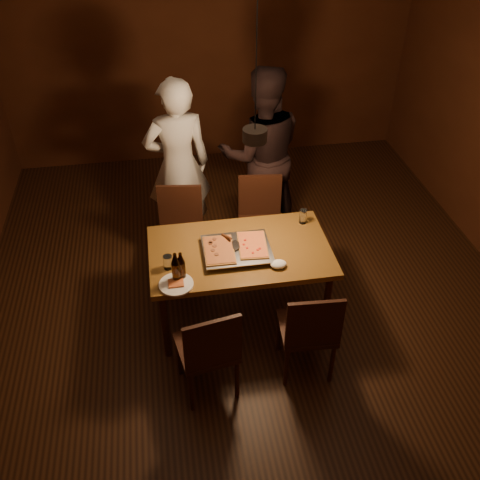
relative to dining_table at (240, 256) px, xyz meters
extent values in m
plane|color=#391F0F|center=(0.12, 0.06, -0.68)|extent=(6.00, 6.00, 0.00)
plane|color=#4F2412|center=(0.12, 3.06, 0.72)|extent=(5.00, 0.00, 5.00)
cube|color=brown|center=(0.00, 0.00, 0.05)|extent=(1.50, 0.90, 0.05)
cylinder|color=#38190F|center=(-0.67, -0.37, -0.33)|extent=(0.06, 0.06, 0.70)
cylinder|color=#38190F|center=(0.67, -0.37, -0.33)|extent=(0.06, 0.06, 0.70)
cylinder|color=#38190F|center=(-0.67, 0.37, -0.33)|extent=(0.06, 0.06, 0.70)
cylinder|color=#38190F|center=(0.67, 0.37, -0.33)|extent=(0.06, 0.06, 0.70)
cube|color=#38190F|center=(-0.46, 0.66, -0.25)|extent=(0.47, 0.47, 0.04)
cube|color=#38190F|center=(-0.44, 0.85, -0.01)|extent=(0.42, 0.09, 0.45)
cube|color=#38190F|center=(0.33, 0.72, -0.25)|extent=(0.47, 0.47, 0.04)
cube|color=#38190F|center=(0.35, 0.91, -0.01)|extent=(0.42, 0.08, 0.45)
cube|color=#38190F|center=(-0.38, -0.73, -0.25)|extent=(0.49, 0.49, 0.04)
cube|color=#38190F|center=(-0.34, -0.91, -0.01)|extent=(0.42, 0.10, 0.45)
cube|color=#38190F|center=(0.42, -0.66, -0.25)|extent=(0.45, 0.45, 0.04)
cube|color=#38190F|center=(0.41, -0.85, -0.01)|extent=(0.42, 0.06, 0.45)
cube|color=silver|center=(-0.03, -0.04, 0.10)|extent=(0.59, 0.50, 0.05)
cube|color=maroon|center=(-0.18, -0.05, 0.13)|extent=(0.25, 0.39, 0.02)
cube|color=gold|center=(0.10, -0.02, 0.13)|extent=(0.26, 0.38, 0.02)
cylinder|color=black|center=(-0.54, -0.29, 0.16)|extent=(0.07, 0.07, 0.17)
cone|color=black|center=(-0.54, -0.29, 0.29)|extent=(0.07, 0.07, 0.09)
cylinder|color=black|center=(-0.50, -0.27, 0.15)|extent=(0.06, 0.06, 0.16)
cone|color=black|center=(-0.50, -0.27, 0.27)|extent=(0.06, 0.06, 0.09)
cylinder|color=silver|center=(-0.60, -0.13, 0.13)|extent=(0.07, 0.07, 0.12)
cylinder|color=silver|center=(0.61, 0.29, 0.14)|extent=(0.06, 0.06, 0.13)
cylinder|color=white|center=(-0.55, -0.35, 0.08)|extent=(0.27, 0.27, 0.02)
cube|color=gold|center=(-0.55, -0.35, 0.10)|extent=(0.12, 0.10, 0.01)
ellipsoid|color=white|center=(0.26, -0.27, 0.10)|extent=(0.13, 0.10, 0.06)
imported|color=silver|center=(-0.41, 1.23, 0.22)|extent=(0.70, 0.51, 1.78)
imported|color=black|center=(0.44, 1.30, 0.23)|extent=(0.91, 0.72, 1.81)
cylinder|color=black|center=(0.12, 0.06, 1.07)|extent=(0.18, 0.18, 0.10)
cylinder|color=black|center=(0.12, 0.06, 1.62)|extent=(0.01, 0.01, 1.00)
camera|label=1|loc=(-0.57, -3.41, 2.83)|focal=40.00mm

